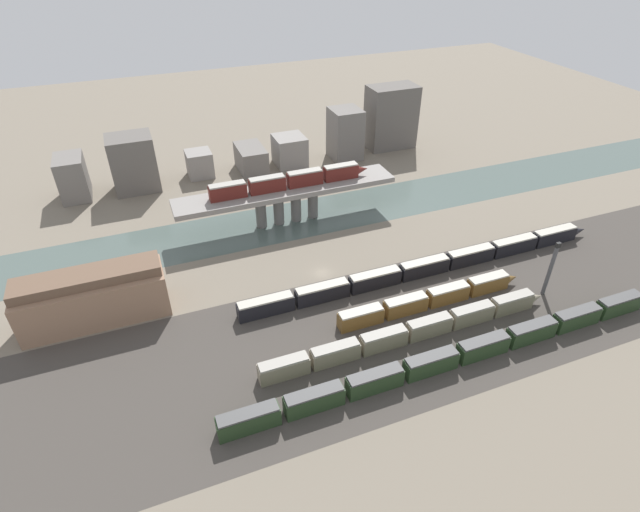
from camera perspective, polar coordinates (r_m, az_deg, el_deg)
name	(u,v)px	position (r m, az deg, el deg)	size (l,w,h in m)	color
ground_plane	(322,273)	(121.96, 0.22, -1.96)	(400.00, 400.00, 0.00)	#756B5B
railbed_yard	(364,337)	(105.28, 5.07, -9.24)	(280.00, 42.00, 0.01)	#423D38
river_water	(288,221)	(142.93, -3.69, 4.01)	(320.00, 20.40, 0.01)	#4C5B56
bridge	(287,195)	(138.81, -3.82, 7.00)	(61.68, 9.97, 10.53)	gray
train_on_bridge	(290,181)	(137.23, -3.46, 8.61)	(45.44, 2.84, 4.17)	#5B1E19
train_yard_near	(462,354)	(102.58, 15.95, -10.67)	(97.68, 2.86, 4.14)	#23381E
train_yard_mid	(411,332)	(104.83, 10.35, -8.54)	(65.80, 2.70, 4.02)	gray
train_yard_far	(431,299)	(113.99, 12.59, -4.76)	(45.74, 2.84, 3.92)	brown
train_yard_outer	(429,266)	(123.66, 12.33, -1.17)	(96.31, 2.83, 4.02)	black
warehouse_building	(93,297)	(116.15, -24.49, -4.27)	(29.80, 10.06, 12.00)	#937056
signal_tower	(550,269)	(122.83, 24.83, -1.38)	(1.00, 0.88, 14.00)	#4C4C51
city_block_far_left	(73,177)	(170.06, -26.42, 8.04)	(8.13, 12.05, 12.99)	slate
city_block_left	(134,163)	(167.12, -20.54, 9.91)	(13.38, 11.14, 17.32)	#605B56
city_block_center	(200,164)	(171.81, -13.60, 10.21)	(8.07, 8.20, 8.46)	gray
city_block_right	(251,159)	(172.40, -7.88, 10.94)	(8.63, 14.18, 8.39)	slate
city_block_far_right	(290,150)	(175.75, -3.49, 11.95)	(10.29, 10.44, 9.97)	gray
city_block_tall	(345,134)	(179.65, 2.90, 13.77)	(10.24, 10.70, 17.41)	slate
city_block_low	(391,117)	(189.95, 8.11, 15.45)	(17.47, 10.25, 22.30)	#605B56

